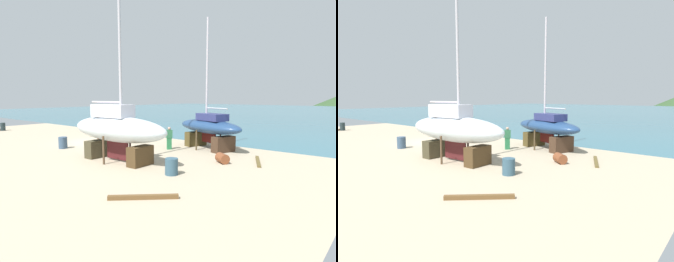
% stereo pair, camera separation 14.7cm
% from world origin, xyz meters
% --- Properties ---
extents(ground_plane, '(38.63, 38.63, 0.00)m').
position_xyz_m(ground_plane, '(0.00, -3.32, 0.00)').
color(ground_plane, tan).
extents(sea_water, '(149.16, 110.50, 0.01)m').
position_xyz_m(sea_water, '(0.00, 61.58, 0.00)').
color(sea_water, teal).
rests_on(sea_water, ground).
extents(sailboat_far_slipway, '(7.49, 2.28, 13.13)m').
position_xyz_m(sailboat_far_slipway, '(7.49, -2.86, 1.96)').
color(sailboat_far_slipway, '#4A351D').
rests_on(sailboat_far_slipway, ground).
extents(sailboat_mid_port, '(6.60, 3.92, 9.49)m').
position_xyz_m(sailboat_mid_port, '(9.58, 4.14, 1.59)').
color(sailboat_mid_port, '#504120').
rests_on(sailboat_mid_port, ground).
extents(worker, '(0.46, 0.50, 1.65)m').
position_xyz_m(worker, '(7.49, 2.04, 0.86)').
color(worker, '#2B7A48').
rests_on(worker, ground).
extents(barrel_rust_far, '(0.58, 0.58, 0.90)m').
position_xyz_m(barrel_rust_far, '(-14.37, -1.29, 0.45)').
color(barrel_rust_far, '#212F32').
rests_on(barrel_rust_far, ground).
extents(barrel_rust_mid, '(0.91, 0.91, 0.83)m').
position_xyz_m(barrel_rust_mid, '(11.91, -3.11, 0.42)').
color(barrel_rust_mid, '#355567').
rests_on(barrel_rust_mid, ground).
extents(barrel_tipped_right, '(0.89, 0.89, 0.86)m').
position_xyz_m(barrel_tipped_right, '(1.16, -2.77, 0.43)').
color(barrel_tipped_right, '#3B536C').
rests_on(barrel_tipped_right, ground).
extents(barrel_blue_faded, '(0.99, 0.93, 0.57)m').
position_xyz_m(barrel_blue_faded, '(12.62, 0.70, 0.29)').
color(barrel_blue_faded, brown).
rests_on(barrel_blue_faded, ground).
extents(barrel_rust_near, '(0.78, 0.78, 0.85)m').
position_xyz_m(barrel_rust_near, '(2.19, -0.08, 0.43)').
color(barrel_rust_near, maroon).
rests_on(barrel_rust_near, ground).
extents(timber_short_skew, '(1.31, 2.53, 0.12)m').
position_xyz_m(timber_short_skew, '(14.14, 2.23, 0.06)').
color(timber_short_skew, brown).
rests_on(timber_short_skew, ground).
extents(timber_long_aft, '(0.41, 1.55, 0.15)m').
position_xyz_m(timber_long_aft, '(4.21, -0.17, 0.08)').
color(timber_long_aft, brown).
rests_on(timber_long_aft, ground).
extents(timber_long_fore, '(2.06, 1.97, 0.16)m').
position_xyz_m(timber_long_fore, '(13.21, -6.39, 0.08)').
color(timber_long_fore, brown).
rests_on(timber_long_fore, ground).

